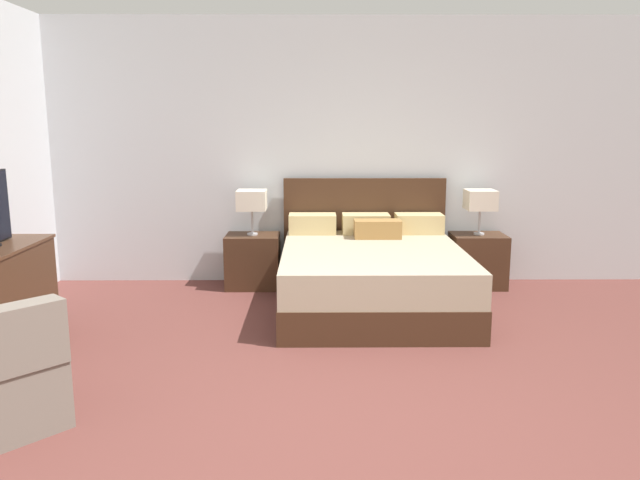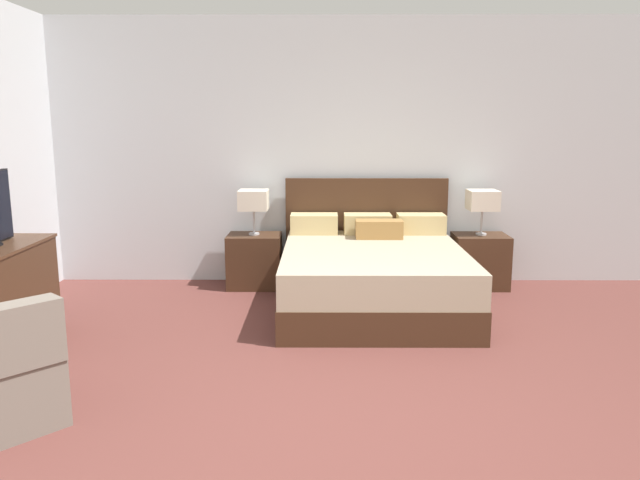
{
  "view_description": "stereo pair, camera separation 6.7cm",
  "coord_description": "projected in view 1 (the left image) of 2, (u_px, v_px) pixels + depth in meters",
  "views": [
    {
      "loc": [
        -0.13,
        -3.09,
        1.71
      ],
      "look_at": [
        -0.09,
        1.94,
        0.75
      ],
      "focal_mm": 35.0,
      "sensor_mm": 36.0,
      "label": 1
    },
    {
      "loc": [
        -0.07,
        -3.09,
        1.71
      ],
      "look_at": [
        -0.09,
        1.94,
        0.75
      ],
      "focal_mm": 35.0,
      "sensor_mm": 36.0,
      "label": 2
    }
  ],
  "objects": [
    {
      "name": "ground_plane",
      "position": [
        340.0,
        444.0,
        3.36
      ],
      "size": [
        10.6,
        10.6,
        0.0
      ],
      "primitive_type": "plane",
      "color": "brown"
    },
    {
      "name": "wall_back",
      "position": [
        328.0,
        152.0,
        6.6
      ],
      "size": [
        7.05,
        0.06,
        2.78
      ],
      "primitive_type": "cube",
      "color": "silver",
      "rests_on": "ground"
    },
    {
      "name": "bed",
      "position": [
        372.0,
        274.0,
        5.8
      ],
      "size": [
        1.72,
        2.04,
        1.12
      ],
      "color": "#422819",
      "rests_on": "ground"
    },
    {
      "name": "nightstand_left",
      "position": [
        253.0,
        261.0,
        6.5
      ],
      "size": [
        0.55,
        0.44,
        0.56
      ],
      "color": "#422819",
      "rests_on": "ground"
    },
    {
      "name": "nightstand_right",
      "position": [
        478.0,
        261.0,
        6.52
      ],
      "size": [
        0.55,
        0.44,
        0.56
      ],
      "color": "#422819",
      "rests_on": "ground"
    },
    {
      "name": "table_lamp_left",
      "position": [
        252.0,
        201.0,
        6.38
      ],
      "size": [
        0.3,
        0.3,
        0.46
      ],
      "color": "#B7B7BC",
      "rests_on": "nightstand_left"
    },
    {
      "name": "table_lamp_right",
      "position": [
        480.0,
        200.0,
        6.4
      ],
      "size": [
        0.3,
        0.3,
        0.46
      ],
      "color": "#B7B7BC",
      "rests_on": "nightstand_right"
    }
  ]
}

